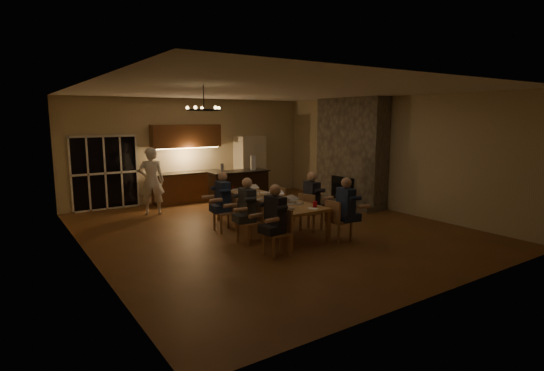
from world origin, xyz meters
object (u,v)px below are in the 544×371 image
(person_left_mid, at_px, (247,210))
(mug_mid, at_px, (258,193))
(chair_left_mid, at_px, (249,222))
(laptop_f, at_px, (254,188))
(plate_near, at_px, (293,200))
(bar_blender, at_px, (253,163))
(plate_left, at_px, (281,207))
(laptop_c, at_px, (260,195))
(mug_back, at_px, (237,194))
(standing_person, at_px, (151,181))
(plate_far, at_px, (265,193))
(chair_right_far, at_px, (285,203))
(chair_left_near, at_px, (277,233))
(redcup_mid, at_px, (245,196))
(laptop_b, at_px, (297,199))
(chair_right_near, at_px, (339,220))
(person_right_near, at_px, (346,210))
(person_left_near, at_px, (275,220))
(chair_left_far, at_px, (225,212))
(chandelier, at_px, (204,110))
(bar_bottle, at_px, (222,168))
(person_left_far, at_px, (223,201))
(laptop_e, at_px, (237,189))
(chair_right_mid, at_px, (311,212))
(dining_table, at_px, (268,215))
(mug_front, at_px, (280,201))
(can_silver, at_px, (288,202))
(laptop_a, at_px, (286,203))
(person_right_mid, at_px, (312,201))
(redcup_near, at_px, (315,204))
(can_cola, at_px, (234,188))
(laptop_d, at_px, (278,194))
(refrigerator, at_px, (250,166))
(redcup_far, at_px, (245,188))

(person_left_mid, bearing_deg, mug_mid, 143.62)
(chair_left_mid, relative_size, laptop_f, 2.78)
(plate_near, relative_size, bar_blender, 0.63)
(bar_blender, bearing_deg, plate_left, -93.61)
(laptop_c, distance_m, mug_back, 0.74)
(standing_person, distance_m, plate_far, 3.22)
(chair_right_far, bearing_deg, chair_left_near, 132.91)
(redcup_mid, bearing_deg, laptop_b, -61.83)
(chair_right_near, xyz_separation_m, redcup_mid, (-1.20, 1.90, 0.37))
(chair_right_far, height_order, person_right_near, person_right_near)
(person_left_mid, bearing_deg, mug_back, 163.75)
(person_left_near, bearing_deg, chair_left_far, 173.45)
(chandelier, bearing_deg, plate_near, 8.77)
(chair_right_far, height_order, bar_bottle, bar_bottle)
(mug_back, bearing_deg, person_right_near, -61.58)
(mug_back, bearing_deg, person_left_far, -168.89)
(chair_right_near, distance_m, plate_left, 1.28)
(laptop_e, distance_m, plate_left, 1.92)
(laptop_e, xyz_separation_m, mug_mid, (0.33, -0.43, -0.06))
(chair_right_mid, xyz_separation_m, bar_blender, (0.34, 3.14, 0.85))
(dining_table, relative_size, laptop_b, 10.06)
(mug_front, height_order, can_silver, can_silver)
(laptop_a, relative_size, plate_left, 1.15)
(person_left_near, xyz_separation_m, person_right_near, (1.75, -0.07, 0.00))
(person_left_near, height_order, person_right_mid, same)
(standing_person, distance_m, laptop_c, 3.49)
(dining_table, xyz_separation_m, laptop_a, (-0.23, -1.05, 0.49))
(laptop_a, xyz_separation_m, laptop_e, (-0.00, 2.07, 0.00))
(laptop_f, xyz_separation_m, bar_bottle, (-0.02, 1.71, 0.34))
(person_left_far, distance_m, plate_far, 1.22)
(chandelier, height_order, bar_blender, chandelier)
(redcup_near, bearing_deg, person_right_near, -33.27)
(person_left_mid, height_order, can_cola, person_left_mid)
(standing_person, xyz_separation_m, plate_near, (2.04, -3.66, -0.16))
(person_left_near, bearing_deg, chair_right_mid, 115.26)
(laptop_d, bearing_deg, laptop_c, -175.29)
(person_right_near, xyz_separation_m, laptop_a, (-1.11, 0.60, 0.17))
(chair_right_far, relative_size, laptop_b, 2.78)
(chair_right_near, relative_size, plate_near, 3.31)
(mug_front, bearing_deg, refrigerator, 66.61)
(person_right_mid, bearing_deg, laptop_e, 43.61)
(chair_left_mid, xyz_separation_m, person_left_mid, (-0.02, 0.04, 0.24))
(redcup_near, height_order, can_silver, same)
(chair_right_far, bearing_deg, person_left_far, 80.01)
(chair_right_near, bearing_deg, person_right_mid, -5.30)
(plate_far, bearing_deg, chair_left_near, -117.87)
(chair_right_near, xyz_separation_m, plate_far, (-0.43, 2.25, 0.31))
(laptop_e, bearing_deg, plate_far, 170.12)
(refrigerator, distance_m, redcup_far, 3.40)
(person_left_far, bearing_deg, chair_left_mid, 3.23)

